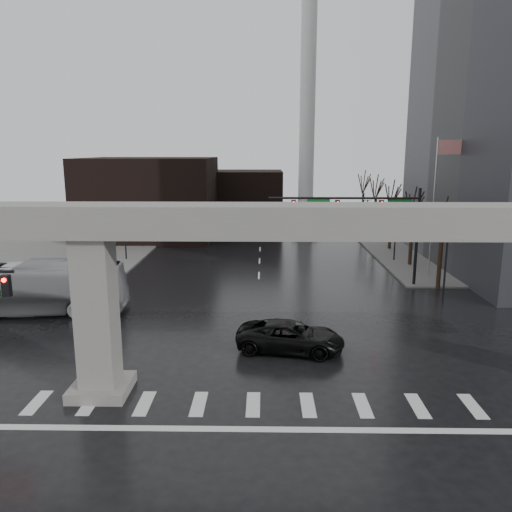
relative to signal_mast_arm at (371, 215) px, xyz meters
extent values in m
plane|color=black|center=(-8.99, -18.80, -5.83)|extent=(160.00, 160.00, 0.00)
cube|color=#615E5C|center=(17.01, 17.20, -5.75)|extent=(28.00, 36.00, 0.15)
cube|color=#615E5C|center=(-34.99, 17.20, -5.75)|extent=(28.00, 36.00, 0.15)
cube|color=gray|center=(-8.99, -18.80, 2.17)|extent=(48.00, 2.20, 1.40)
cube|color=gray|center=(-15.99, -18.80, -2.18)|extent=(1.60, 1.60, 7.30)
cube|color=gray|center=(-15.99, -18.80, -5.58)|extent=(2.60, 2.60, 0.50)
cube|color=black|center=(-22.99, 23.20, -0.83)|extent=(16.00, 14.00, 10.00)
cube|color=black|center=(-10.99, 33.20, -1.83)|extent=(10.00, 10.00, 8.00)
cylinder|color=white|center=(-2.99, 27.20, 9.17)|extent=(2.00, 2.00, 30.00)
cylinder|color=gray|center=(-2.99, 27.20, -5.23)|extent=(3.60, 3.60, 1.20)
cylinder|color=black|center=(3.81, 0.00, -1.83)|extent=(0.24, 0.24, 8.00)
cylinder|color=black|center=(-2.19, 0.00, 1.37)|extent=(12.00, 0.18, 0.18)
cube|color=black|center=(0.81, 0.00, 0.72)|extent=(0.35, 0.30, 1.00)
cube|color=black|center=(-2.69, 0.00, 0.72)|extent=(0.35, 0.30, 1.00)
cube|color=black|center=(-6.19, 0.00, 0.72)|extent=(0.35, 0.30, 1.00)
sphere|color=#FF0C05|center=(0.81, -0.18, 1.02)|extent=(0.20, 0.20, 0.20)
cube|color=#0D5B1B|center=(2.31, 0.00, 1.17)|extent=(1.80, 0.05, 0.35)
cube|color=#0D5B1B|center=(-4.19, 0.00, 1.17)|extent=(1.80, 0.05, 0.35)
cube|color=black|center=(-20.19, -18.30, -0.88)|extent=(0.35, 0.30, 1.00)
cylinder|color=silver|center=(6.01, 3.20, 0.17)|extent=(0.12, 0.12, 12.00)
cube|color=red|center=(7.01, 3.20, 5.37)|extent=(2.00, 0.03, 1.20)
cylinder|color=black|center=(4.51, -4.80, -3.43)|extent=(0.14, 0.14, 4.80)
cube|color=black|center=(4.51, -4.80, -1.08)|extent=(0.90, 0.06, 0.06)
sphere|color=silver|center=(4.06, -4.80, -0.88)|extent=(0.32, 0.32, 0.32)
sphere|color=silver|center=(4.96, -4.80, -0.88)|extent=(0.32, 0.32, 0.32)
cylinder|color=black|center=(4.51, 9.20, -3.43)|extent=(0.14, 0.14, 4.80)
cube|color=black|center=(4.51, 9.20, -1.08)|extent=(0.90, 0.06, 0.06)
sphere|color=silver|center=(4.06, 9.20, -0.88)|extent=(0.32, 0.32, 0.32)
sphere|color=silver|center=(4.96, 9.20, -0.88)|extent=(0.32, 0.32, 0.32)
cylinder|color=black|center=(4.51, 23.20, -3.43)|extent=(0.14, 0.14, 4.80)
cube|color=black|center=(4.51, 23.20, -1.08)|extent=(0.90, 0.06, 0.06)
sphere|color=silver|center=(4.06, 23.20, -0.88)|extent=(0.32, 0.32, 0.32)
sphere|color=silver|center=(4.96, 23.20, -0.88)|extent=(0.32, 0.32, 0.32)
cylinder|color=black|center=(-22.49, -4.80, -3.43)|extent=(0.14, 0.14, 4.80)
cube|color=black|center=(-22.49, -4.80, -1.08)|extent=(0.90, 0.06, 0.06)
sphere|color=silver|center=(-22.94, -4.80, -0.88)|extent=(0.32, 0.32, 0.32)
sphere|color=silver|center=(-22.04, -4.80, -0.88)|extent=(0.32, 0.32, 0.32)
cylinder|color=black|center=(-22.49, 9.20, -3.43)|extent=(0.14, 0.14, 4.80)
cube|color=black|center=(-22.49, 9.20, -1.08)|extent=(0.90, 0.06, 0.06)
sphere|color=silver|center=(-22.94, 9.20, -0.88)|extent=(0.32, 0.32, 0.32)
sphere|color=silver|center=(-22.04, 9.20, -0.88)|extent=(0.32, 0.32, 0.32)
cylinder|color=black|center=(-22.49, 23.20, -3.43)|extent=(0.14, 0.14, 4.80)
cube|color=black|center=(-22.49, 23.20, -1.08)|extent=(0.90, 0.06, 0.06)
sphere|color=silver|center=(-22.94, 23.20, -0.88)|extent=(0.32, 0.32, 0.32)
sphere|color=silver|center=(-22.04, 23.20, -0.88)|extent=(0.32, 0.32, 0.32)
cylinder|color=black|center=(5.51, -0.80, -3.55)|extent=(0.34, 0.34, 4.55)
cylinder|color=black|center=(5.51, -0.80, 0.18)|extent=(0.12, 1.52, 2.98)
cylinder|color=black|center=(6.01, -0.55, -0.05)|extent=(0.83, 1.14, 2.51)
cylinder|color=black|center=(5.51, 7.20, -3.50)|extent=(0.34, 0.34, 4.66)
cylinder|color=black|center=(5.51, 7.20, 0.32)|extent=(0.12, 1.55, 3.05)
cylinder|color=black|center=(6.01, 7.45, 0.08)|extent=(0.85, 1.16, 2.57)
cylinder|color=black|center=(5.51, 15.20, -3.45)|extent=(0.34, 0.34, 4.76)
cylinder|color=black|center=(5.51, 15.20, 0.46)|extent=(0.12, 1.59, 3.11)
cylinder|color=black|center=(6.01, 15.45, 0.22)|extent=(0.86, 1.18, 2.62)
cylinder|color=black|center=(5.51, 23.20, -3.40)|extent=(0.34, 0.34, 4.87)
cylinder|color=black|center=(5.51, 23.20, 0.60)|extent=(0.12, 1.62, 3.18)
cylinder|color=black|center=(6.01, 23.45, 0.35)|extent=(0.88, 1.20, 2.68)
cylinder|color=black|center=(5.51, 31.20, -3.34)|extent=(0.34, 0.34, 4.97)
cylinder|color=black|center=(5.51, 31.20, 0.74)|extent=(0.12, 1.65, 3.25)
cylinder|color=black|center=(6.01, 31.45, 0.48)|extent=(0.89, 1.23, 2.74)
imported|color=black|center=(-7.05, -13.75, -5.00)|extent=(6.31, 3.69, 1.65)
imported|color=#A6A6AA|center=(-24.48, -7.49, -4.04)|extent=(13.03, 4.03, 3.57)
camera|label=1|loc=(-8.54, -39.87, 5.13)|focal=35.00mm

